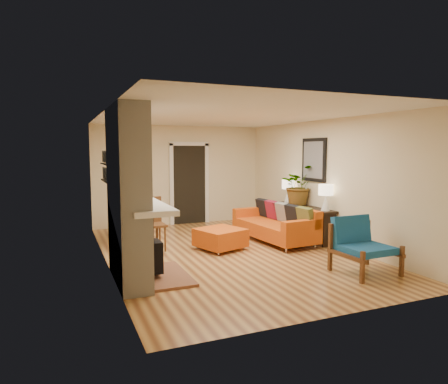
{
  "coord_description": "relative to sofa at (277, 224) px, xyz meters",
  "views": [
    {
      "loc": [
        -2.97,
        -6.93,
        1.96
      ],
      "look_at": [
        0.0,
        0.2,
        1.15
      ],
      "focal_mm": 32.0,
      "sensor_mm": 36.0,
      "label": 1
    }
  ],
  "objects": [
    {
      "name": "lamp_far",
      "position": [
        0.68,
        0.67,
        0.7
      ],
      "size": [
        0.3,
        0.3,
        0.54
      ],
      "color": "white",
      "rests_on": "console_table"
    },
    {
      "name": "blue_chair",
      "position": [
        0.1,
        -2.47,
        0.12
      ],
      "size": [
        0.88,
        0.86,
        0.89
      ],
      "color": "brown",
      "rests_on": "ground"
    },
    {
      "name": "houseplant",
      "position": [
        0.67,
        0.22,
        0.81
      ],
      "size": [
        0.95,
        0.86,
        0.9
      ],
      "primitive_type": "imported",
      "rotation": [
        0.0,
        0.0,
        0.22
      ],
      "color": "#1E5919",
      "rests_on": "console_table"
    },
    {
      "name": "fireplace",
      "position": [
        -3.39,
        -1.52,
        0.88
      ],
      "size": [
        1.09,
        1.68,
        2.6
      ],
      "color": "white",
      "rests_on": "ground"
    },
    {
      "name": "dining_table",
      "position": [
        -2.8,
        0.9,
        0.32
      ],
      "size": [
        0.84,
        1.93,
        1.04
      ],
      "color": "brown",
      "rests_on": "ground"
    },
    {
      "name": "console_table",
      "position": [
        0.68,
        -0.06,
        0.21
      ],
      "size": [
        0.34,
        1.85,
        0.72
      ],
      "color": "black",
      "rests_on": "ground"
    },
    {
      "name": "ottoman",
      "position": [
        -1.44,
        -0.26,
        -0.13
      ],
      "size": [
        1.03,
        1.03,
        0.41
      ],
      "color": "silver",
      "rests_on": "ground"
    },
    {
      "name": "lamp_near",
      "position": [
        0.68,
        -0.77,
        0.7
      ],
      "size": [
        0.3,
        0.3,
        0.54
      ],
      "color": "white",
      "rests_on": "console_table"
    },
    {
      "name": "sofa",
      "position": [
        0.0,
        0.0,
        0.0
      ],
      "size": [
        1.08,
        2.17,
        0.83
      ],
      "color": "silver",
      "rests_on": "ground"
    },
    {
      "name": "room_shell",
      "position": [
        -0.78,
        2.11,
        0.88
      ],
      "size": [
        6.5,
        6.5,
        6.5
      ],
      "color": "tan",
      "rests_on": "ground"
    }
  ]
}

